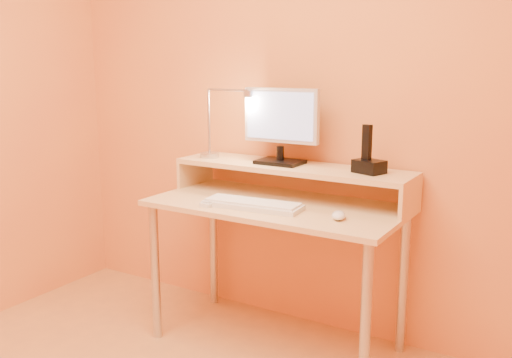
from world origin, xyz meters
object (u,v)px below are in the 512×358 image
Objects in this scene: phone_dock at (369,167)px; remote_control at (217,201)px; keyboard at (253,205)px; lamp_base at (209,155)px; mouse at (338,215)px; monitor_panel at (281,115)px.

phone_dock is 0.72m from remote_control.
lamp_base is at bearing 143.99° from keyboard.
lamp_base reaches higher than keyboard.
keyboard is 4.50× the size of mouse.
monitor_panel is at bearing 126.96° from mouse.
phone_dock is at bearing -3.65° from monitor_panel.
remote_control is at bearing 179.56° from keyboard.
phone_dock is 0.31m from mouse.
monitor_panel is 0.51m from phone_dock.
remote_control is (-0.19, -0.02, -0.00)m from keyboard.
lamp_base is 0.88m from mouse.
lamp_base is at bearing 133.45° from remote_control.
mouse is at bearing 5.90° from remote_control.
remote_control is at bearing -48.91° from lamp_base.
keyboard is at bearing 162.13° from mouse.
remote_control is (-0.60, -0.04, -0.01)m from mouse.
lamp_base reaches higher than remote_control.
lamp_base is at bearing -176.80° from monitor_panel.
monitor_panel reaches higher than remote_control.
lamp_base is at bearing -158.77° from phone_dock.
remote_control is (-0.64, -0.30, -0.18)m from phone_dock.
lamp_base is 0.87m from phone_dock.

